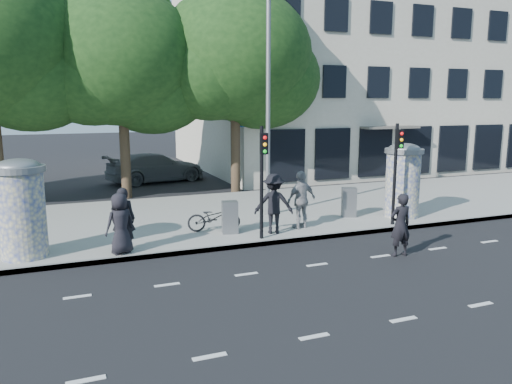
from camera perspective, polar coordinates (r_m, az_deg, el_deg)
name	(u,v)px	position (r m, az deg, el deg)	size (l,w,h in m)	color
ground	(345,283)	(12.31, 10.13, -10.15)	(120.00, 120.00, 0.00)	black
sidewalk	(240,214)	(18.80, -1.86, -2.53)	(40.00, 8.00, 0.15)	gray
curb	(283,241)	(15.26, 3.15, -5.63)	(40.00, 0.10, 0.16)	slate
lane_dash_near	(403,319)	(10.64, 16.50, -13.80)	(32.00, 0.12, 0.01)	silver
lane_dash_far	(317,265)	(13.44, 6.99, -8.25)	(32.00, 0.12, 0.01)	silver
ad_column_left	(21,206)	(14.57, -25.25, -1.47)	(1.36, 1.36, 2.65)	beige
ad_column_right	(403,179)	(18.58, 16.43, 1.48)	(1.36, 1.36, 2.65)	beige
traffic_pole_near	(262,171)	(14.79, 0.73, 2.42)	(0.22, 0.31, 3.40)	black
traffic_pole_far	(396,164)	(17.17, 15.75, 3.15)	(0.22, 0.31, 3.40)	black
street_lamp	(269,86)	(17.81, 1.49, 12.05)	(0.25, 0.93, 8.00)	slate
tree_near_left	(121,58)	(22.69, -15.22, 14.57)	(6.80, 6.80, 8.97)	#38281C
tree_center	(235,55)	(23.44, -2.45, 15.38)	(7.00, 7.00, 9.30)	#38281C
building	(345,74)	(34.89, 10.17, 13.08)	(20.30, 15.85, 12.00)	#B7AE99
ped_a	(120,224)	(14.08, -15.24, -3.49)	(0.82, 0.54, 1.68)	black
ped_b	(123,219)	(14.38, -14.93, -2.99)	(0.65, 0.43, 1.78)	black
ped_d	(274,204)	(15.68, 2.05, -1.33)	(1.22, 0.70, 1.89)	black
ped_e	(301,200)	(16.32, 5.21, -0.88)	(1.11, 0.63, 1.90)	gray
man_road	(400,225)	(14.43, 16.19, -3.64)	(0.65, 0.42, 1.77)	black
bicycle	(214,217)	(16.05, -4.83, -2.92)	(1.69, 0.59, 0.89)	black
cabinet_left	(230,217)	(15.74, -3.01, -2.90)	(0.49, 0.36, 1.03)	slate
cabinet_right	(349,202)	(18.27, 10.57, -1.15)	(0.51, 0.37, 1.06)	slate
car_right	(156,168)	(27.13, -11.37, 2.76)	(5.23, 2.13, 1.52)	slate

